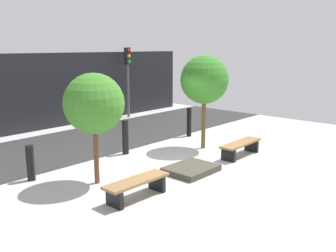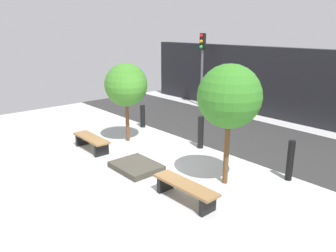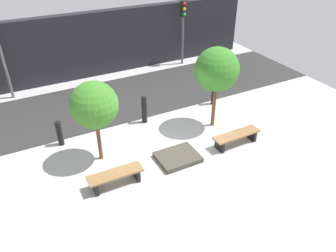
{
  "view_description": "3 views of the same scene",
  "coord_description": "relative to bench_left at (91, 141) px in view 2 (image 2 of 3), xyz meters",
  "views": [
    {
      "loc": [
        -7.58,
        -6.29,
        3.33
      ],
      "look_at": [
        -0.51,
        0.03,
        1.3
      ],
      "focal_mm": 40.0,
      "sensor_mm": 36.0,
      "label": 1
    },
    {
      "loc": [
        7.03,
        -5.29,
        3.84
      ],
      "look_at": [
        0.56,
        0.36,
        1.26
      ],
      "focal_mm": 35.0,
      "sensor_mm": 36.0,
      "label": 2
    },
    {
      "loc": [
        -4.22,
        -7.7,
        6.7
      ],
      "look_at": [
        -0.35,
        -0.33,
        1.39
      ],
      "focal_mm": 35.0,
      "sensor_mm": 36.0,
      "label": 3
    }
  ],
  "objects": [
    {
      "name": "bollard_far_left",
      "position": [
        -0.99,
        2.83,
        0.14
      ],
      "size": [
        0.2,
        0.2,
        0.91
      ],
      "primitive_type": "cylinder",
      "color": "black",
      "rests_on": "ground"
    },
    {
      "name": "road_strip",
      "position": [
        2.2,
        5.09,
        -0.31
      ],
      "size": [
        18.0,
        4.02,
        0.01
      ],
      "primitive_type": "cube",
      "color": "#2D2D2D",
      "rests_on": "ground"
    },
    {
      "name": "building_facade",
      "position": [
        2.2,
        8.18,
        1.21
      ],
      "size": [
        16.2,
        0.5,
        3.06
      ],
      "primitive_type": "cube",
      "color": "black",
      "rests_on": "ground"
    },
    {
      "name": "bollard_left",
      "position": [
        2.2,
        2.83,
        0.23
      ],
      "size": [
        0.2,
        0.2,
        1.08
      ],
      "primitive_type": "cylinder",
      "color": "black",
      "rests_on": "ground"
    },
    {
      "name": "bench_right",
      "position": [
        4.4,
        -0.0,
        0.0
      ],
      "size": [
        1.74,
        0.48,
        0.44
      ],
      "rotation": [
        0.0,
        0.0,
        0.01
      ],
      "color": "black",
      "rests_on": "ground"
    },
    {
      "name": "tree_behind_right_bench",
      "position": [
        4.4,
        1.43,
        1.95
      ],
      "size": [
        1.56,
        1.56,
        3.05
      ],
      "color": "brown",
      "rests_on": "ground"
    },
    {
      "name": "bollard_center",
      "position": [
        5.38,
        2.83,
        0.23
      ],
      "size": [
        0.18,
        0.18,
        1.08
      ],
      "primitive_type": "cylinder",
      "color": "black",
      "rests_on": "ground"
    },
    {
      "name": "traffic_light_west",
      "position": [
        -2.09,
        7.38,
        2.17
      ],
      "size": [
        0.28,
        0.27,
        3.6
      ],
      "color": "slate",
      "rests_on": "ground"
    },
    {
      "name": "bench_left",
      "position": [
        0.0,
        0.0,
        0.0
      ],
      "size": [
        1.64,
        0.5,
        0.44
      ],
      "rotation": [
        0.0,
        0.0,
        -0.01
      ],
      "color": "black",
      "rests_on": "ground"
    },
    {
      "name": "tree_behind_left_bench",
      "position": [
        0.0,
        1.43,
        1.67
      ],
      "size": [
        1.46,
        1.46,
        2.73
      ],
      "color": "brown",
      "rests_on": "ground"
    },
    {
      "name": "ground_plane",
      "position": [
        2.2,
        0.55,
        -0.32
      ],
      "size": [
        18.0,
        18.0,
        0.0
      ],
      "primitive_type": "plane",
      "color": "#B2B2B2"
    },
    {
      "name": "planter_bed",
      "position": [
        2.2,
        0.2,
        -0.23
      ],
      "size": [
        1.34,
        1.07,
        0.16
      ],
      "primitive_type": "cube",
      "color": "#403C33",
      "rests_on": "ground"
    }
  ]
}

